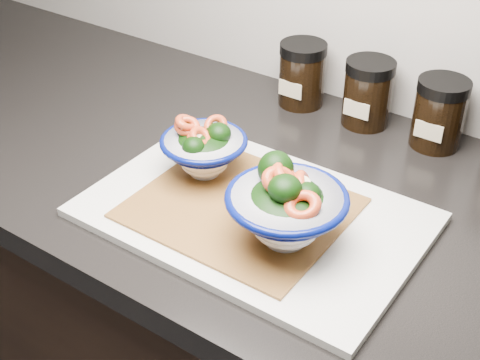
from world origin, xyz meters
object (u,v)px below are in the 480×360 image
Objects in this scene: bowl_left at (204,149)px; spice_jar_b at (368,93)px; spice_jar_a at (302,74)px; cutting_board at (254,214)px; bowl_right at (286,208)px; spice_jar_c at (439,113)px.

bowl_left is 1.12× the size of spice_jar_b.
spice_jar_a reaches higher than bowl_left.
cutting_board is 2.89× the size of bowl_right.
cutting_board is at bearing 155.95° from bowl_right.
spice_jar_b is (0.13, 0.00, 0.00)m from spice_jar_a.
spice_jar_a is at bearing 180.00° from spice_jar_c.
spice_jar_c is at bearing 80.23° from bowl_right.
spice_jar_a is 0.13m from spice_jar_b.
spice_jar_c is at bearing 0.00° from spice_jar_b.
cutting_board is 0.36m from spice_jar_c.
bowl_left is 1.12× the size of spice_jar_c.
spice_jar_b and spice_jar_c have the same top height.
spice_jar_a is at bearing 91.82° from bowl_left.
spice_jar_a is at bearing 117.60° from bowl_right.
bowl_left is at bearing -88.18° from spice_jar_a.
cutting_board is 3.98× the size of spice_jar_a.
bowl_left is 0.29m from spice_jar_a.
spice_jar_a is 0.25m from spice_jar_c.
spice_jar_a is 1.00× the size of spice_jar_c.
spice_jar_c is (0.06, 0.36, -0.01)m from bowl_right.
cutting_board is 0.35m from spice_jar_a.
spice_jar_c is at bearing 50.84° from bowl_left.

